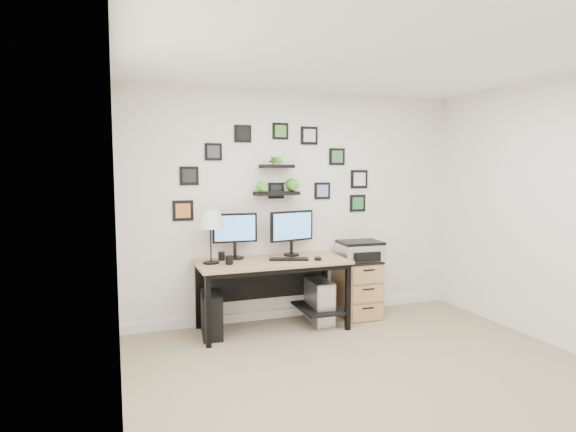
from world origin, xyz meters
name	(u,v)px	position (x,y,z in m)	size (l,w,h in m)	color
room	(299,311)	(0.00, 1.98, 0.05)	(4.00, 4.00, 4.00)	tan
desk	(274,271)	(-0.41, 1.67, 0.63)	(1.60, 0.70, 0.75)	tan
monitor_left	(235,232)	(-0.79, 1.86, 1.04)	(0.49, 0.20, 0.50)	black
monitor_right	(292,229)	(-0.15, 1.83, 1.05)	(0.54, 0.21, 0.51)	black
keyboard	(289,259)	(-0.27, 1.60, 0.76)	(0.42, 0.13, 0.02)	black
mouse	(318,259)	(0.02, 1.49, 0.77)	(0.07, 0.10, 0.03)	black
table_lamp	(210,220)	(-1.09, 1.70, 1.20)	(0.27, 0.27, 0.56)	black
mug	(229,260)	(-0.92, 1.58, 0.79)	(0.08, 0.08, 0.09)	black
pen_cup	(222,256)	(-0.95, 1.82, 0.80)	(0.07, 0.07, 0.09)	black
pc_tower_black	(212,314)	(-1.10, 1.65, 0.22)	(0.20, 0.45, 0.45)	black
pc_tower_grey	(319,301)	(0.12, 1.67, 0.24)	(0.25, 0.50, 0.48)	gray
file_cabinet	(357,288)	(0.63, 1.72, 0.34)	(0.43, 0.53, 0.67)	tan
printer	(360,250)	(0.66, 1.72, 0.78)	(0.50, 0.41, 0.22)	silver
wall_decor	(279,175)	(-0.26, 1.93, 1.66)	(2.32, 0.18, 1.07)	black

